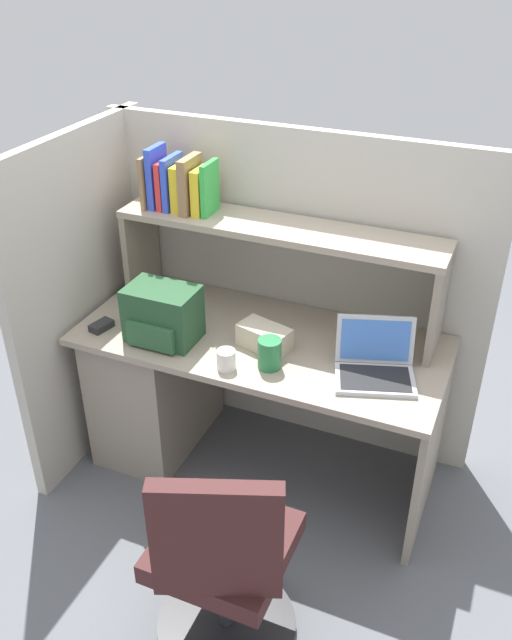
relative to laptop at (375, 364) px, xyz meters
name	(u,v)px	position (x,y,z in m)	size (l,w,h in m)	color
ground_plane	(260,464)	(-0.52, 0.07, -0.78)	(8.00, 8.00, 0.00)	#595B60
desk	(185,379)	(-0.91, 0.07, -0.38)	(1.60, 0.70, 0.73)	gray
cubicle_partition_rear	(292,291)	(-0.52, 0.45, -0.01)	(1.84, 0.05, 1.55)	#B2ADA0
cubicle_partition_left	(88,297)	(-1.37, 0.02, -0.01)	(0.05, 1.06, 1.55)	#B2ADA0
overhead_hutch	(279,246)	(-0.52, 0.27, 0.30)	(1.44, 0.28, 0.45)	gray
reference_books_on_shelf	(179,184)	(-0.99, 0.27, 0.51)	(0.31, 0.18, 0.27)	olive
laptop	(375,364)	(0.00, 0.00, 0.00)	(0.37, 0.34, 0.22)	#B7BABF
backpack	(162,315)	(-0.91, -0.09, 0.07)	(0.30, 0.23, 0.24)	#264C2D
computer_mouse	(101,326)	(-1.20, -0.13, -0.03)	(0.06, 0.10, 0.03)	#262628
paper_cup	(226,359)	(-0.56, -0.19, -0.01)	(0.08, 0.08, 0.08)	white
tissue_box	(264,337)	(-0.48, 0.01, 0.00)	(0.22, 0.12, 0.10)	#BFB299
snack_canister	(270,354)	(-0.40, -0.11, 0.01)	(0.10, 0.10, 0.13)	#26723F
office_chair	(223,571)	(-0.27, -0.85, -0.39)	(0.53, 0.55, 0.93)	black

